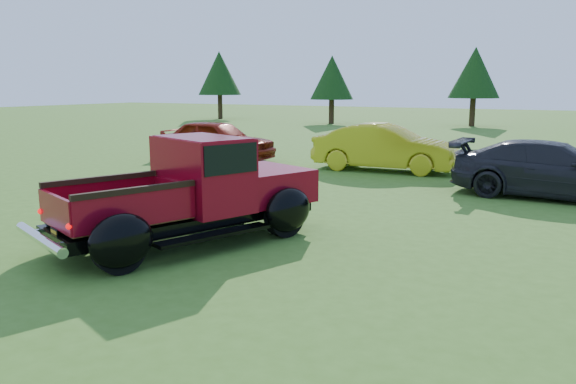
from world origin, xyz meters
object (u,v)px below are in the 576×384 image
object	(u,v)px
show_car_yellow	(385,147)
show_car_grey	(553,170)
tree_far_west	(219,73)
tree_west	(332,78)
tree_mid_left	(475,73)
pickup_truck	(203,191)
show_car_red	(217,140)

from	to	relation	value
show_car_yellow	show_car_grey	bearing A→B (deg)	-118.79
tree_far_west	tree_west	size ratio (longest dim) A/B	1.13
tree_mid_left	show_car_yellow	distance (m)	21.33
pickup_truck	show_car_red	bearing A→B (deg)	145.54
tree_west	tree_mid_left	world-z (taller)	tree_mid_left
show_car_red	show_car_yellow	distance (m)	5.98
tree_far_west	tree_mid_left	xyz separation A→B (m)	(19.00, 1.00, -0.14)
show_car_yellow	tree_west	bearing A→B (deg)	24.38
show_car_yellow	show_car_red	bearing A→B (deg)	90.69
tree_mid_left	tree_far_west	bearing A→B (deg)	-176.99
tree_mid_left	show_car_red	size ratio (longest dim) A/B	1.19
pickup_truck	show_car_grey	distance (m)	8.40
tree_west	pickup_truck	bearing A→B (deg)	-70.10
tree_mid_left	show_car_yellow	bearing A→B (deg)	-86.37
tree_far_west	show_car_red	xyz separation A→B (m)	(14.39, -20.61, -2.81)
show_car_yellow	show_car_grey	xyz separation A→B (m)	(4.82, -2.22, -0.06)
tree_far_west	tree_mid_left	distance (m)	19.03
tree_far_west	show_car_grey	distance (m)	33.77
show_car_red	tree_far_west	bearing A→B (deg)	33.49
tree_west	show_car_yellow	size ratio (longest dim) A/B	1.06
pickup_truck	tree_far_west	bearing A→B (deg)	145.99
tree_west	show_car_grey	xyz separation A→B (m)	(15.16, -21.34, -2.45)
show_car_red	show_car_yellow	xyz separation A→B (m)	(5.96, 0.49, 0.00)
pickup_truck	show_car_red	distance (m)	10.27
tree_mid_left	show_car_red	distance (m)	22.26
tree_far_west	tree_west	xyz separation A→B (m)	(10.00, -1.00, -0.41)
pickup_truck	show_car_yellow	bearing A→B (deg)	110.16
pickup_truck	tree_west	bearing A→B (deg)	131.15
tree_far_west	show_car_grey	bearing A→B (deg)	-41.60
tree_west	show_car_red	size ratio (longest dim) A/B	1.10
tree_mid_left	show_car_grey	world-z (taller)	tree_mid_left
tree_far_west	show_car_yellow	bearing A→B (deg)	-44.69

